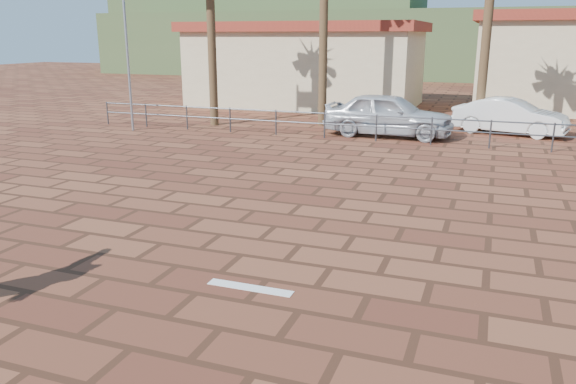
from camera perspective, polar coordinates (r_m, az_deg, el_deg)
name	(u,v)px	position (r m, az deg, el deg)	size (l,w,h in m)	color
ground	(241,255)	(10.19, -4.76, -6.38)	(120.00, 120.00, 0.00)	brown
paint_stripe	(250,288)	(8.92, -3.88, -9.67)	(1.40, 0.22, 0.01)	white
guardrail	(376,123)	(21.18, 8.98, 6.93)	(24.06, 0.06, 1.00)	#47494F
flagpole	(127,14)	(24.00, -16.02, 17.02)	(1.30, 0.10, 8.00)	gray
building_west	(307,64)	(32.19, 1.97, 12.88)	(12.60, 7.60, 4.50)	beige
hill_front	(456,44)	(58.70, 16.68, 14.19)	(70.00, 18.00, 6.00)	#384C28
hill_back	(269,34)	(69.60, -1.94, 15.76)	(35.00, 14.00, 8.00)	#384C28
car_silver	(389,114)	(22.39, 10.18, 7.76)	(1.99, 4.95, 1.69)	#BABCC1
car_white	(510,116)	(24.17, 21.60, 7.16)	(1.50, 4.30, 1.42)	silver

